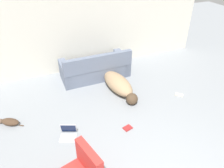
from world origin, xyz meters
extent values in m
cube|color=beige|center=(0.00, 4.63, 1.36)|extent=(7.73, 0.06, 2.71)
cube|color=slate|center=(0.13, 4.00, 0.20)|extent=(1.92, 0.85, 0.41)
cube|color=slate|center=(0.13, 3.64, 0.62)|extent=(1.92, 0.14, 0.43)
cube|color=slate|center=(0.99, 4.00, 0.27)|extent=(0.20, 0.85, 0.55)
cube|color=slate|center=(-0.73, 4.00, 0.27)|extent=(0.20, 0.85, 0.55)
ellipsoid|color=#A38460|center=(0.46, 3.09, 0.21)|extent=(0.64, 1.25, 0.42)
sphere|color=#493726|center=(0.54, 2.42, 0.15)|extent=(0.32, 0.32, 0.29)
cylinder|color=#A38460|center=(0.37, 3.83, 0.03)|extent=(0.09, 0.30, 0.06)
ellipsoid|color=#473323|center=(-2.23, 2.78, 0.07)|extent=(0.44, 0.38, 0.14)
sphere|color=brown|center=(-2.42, 2.91, 0.05)|extent=(0.15, 0.15, 0.11)
cylinder|color=#473323|center=(-2.02, 2.64, 0.01)|extent=(0.10, 0.08, 0.02)
cube|color=#B7B7BC|center=(-1.17, 1.91, 0.01)|extent=(0.40, 0.35, 0.02)
cube|color=#B7B7BC|center=(-1.11, 2.05, 0.13)|extent=(0.33, 0.19, 0.24)
cube|color=#0F1938|center=(-1.11, 2.04, 0.13)|extent=(0.30, 0.17, 0.22)
cube|color=beige|center=(1.84, 2.26, 0.01)|extent=(0.22, 0.22, 0.02)
cube|color=maroon|center=(0.08, 1.69, 0.01)|extent=(0.21, 0.18, 0.02)
cube|color=#B72D28|center=(-1.04, 0.75, 0.67)|extent=(0.27, 0.60, 0.44)
camera|label=1|loc=(-1.52, -1.28, 3.38)|focal=35.00mm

